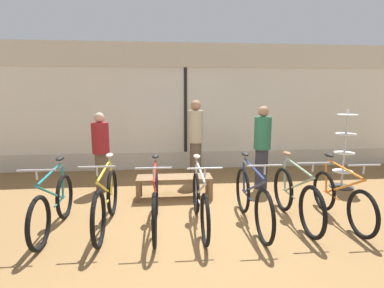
# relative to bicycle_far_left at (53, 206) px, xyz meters

# --- Properties ---
(ground_plane) EXTENTS (24.00, 24.00, 0.00)m
(ground_plane) POSITION_rel_bicycle_far_left_xyz_m (2.14, 0.16, -0.38)
(ground_plane) COLOR olive
(shop_back_wall) EXTENTS (12.00, 0.08, 3.20)m
(shop_back_wall) POSITION_rel_bicycle_far_left_xyz_m (2.14, 3.48, 1.25)
(shop_back_wall) COLOR beige
(shop_back_wall) RESTS_ON ground_plane
(bicycle_far_left) EXTENTS (0.46, 1.70, 1.03)m
(bicycle_far_left) POSITION_rel_bicycle_far_left_xyz_m (0.00, 0.00, 0.00)
(bicycle_far_left) COLOR black
(bicycle_far_left) RESTS_ON ground_plane
(bicycle_left) EXTENTS (0.46, 1.80, 1.05)m
(bicycle_left) POSITION_rel_bicycle_far_left_xyz_m (0.73, 0.05, 0.02)
(bicycle_left) COLOR black
(bicycle_left) RESTS_ON ground_plane
(bicycle_center_left) EXTENTS (0.46, 1.78, 1.04)m
(bicycle_center_left) POSITION_rel_bicycle_far_left_xyz_m (1.44, -0.01, 0.01)
(bicycle_center_left) COLOR black
(bicycle_center_left) RESTS_ON ground_plane
(bicycle_center) EXTENTS (0.46, 1.76, 1.02)m
(bicycle_center) POSITION_rel_bicycle_far_left_xyz_m (2.10, -0.03, -0.00)
(bicycle_center) COLOR black
(bicycle_center) RESTS_ON ground_plane
(bicycle_center_right) EXTENTS (0.46, 1.82, 1.05)m
(bicycle_center_right) POSITION_rel_bicycle_far_left_xyz_m (2.87, -0.07, 0.02)
(bicycle_center_right) COLOR black
(bicycle_center_right) RESTS_ON ground_plane
(bicycle_right) EXTENTS (0.46, 1.73, 1.05)m
(bicycle_right) POSITION_rel_bicycle_far_left_xyz_m (3.57, -0.02, 0.01)
(bicycle_right) COLOR black
(bicycle_right) RESTS_ON ground_plane
(bicycle_far_right) EXTENTS (0.46, 1.67, 1.02)m
(bicycle_far_right) POSITION_rel_bicycle_far_left_xyz_m (4.26, -0.07, -0.01)
(bicycle_far_right) COLOR black
(bicycle_far_right) RESTS_ON ground_plane
(accessory_rack) EXTENTS (0.48, 0.48, 1.63)m
(accessory_rack) POSITION_rel_bicycle_far_left_xyz_m (5.30, 1.54, 0.29)
(accessory_rack) COLOR #333333
(accessory_rack) RESTS_ON ground_plane
(display_bench) EXTENTS (1.40, 0.44, 0.42)m
(display_bench) POSITION_rel_bicycle_far_left_xyz_m (1.76, 1.23, -0.04)
(display_bench) COLOR brown
(display_bench) RESTS_ON ground_plane
(customer_near_rack) EXTENTS (0.46, 0.46, 1.71)m
(customer_near_rack) POSITION_rel_bicycle_far_left_xyz_m (3.58, 1.65, 0.52)
(customer_near_rack) COLOR #2D2D38
(customer_near_rack) RESTS_ON ground_plane
(customer_by_window) EXTENTS (0.41, 0.54, 1.81)m
(customer_by_window) POSITION_rel_bicycle_far_left_xyz_m (2.29, 2.32, 0.60)
(customer_by_window) COLOR brown
(customer_by_window) RESTS_ON ground_plane
(customer_mid_floor) EXTENTS (0.41, 0.41, 1.59)m
(customer_mid_floor) POSITION_rel_bicycle_far_left_xyz_m (0.32, 1.83, 0.45)
(customer_mid_floor) COLOR brown
(customer_mid_floor) RESTS_ON ground_plane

